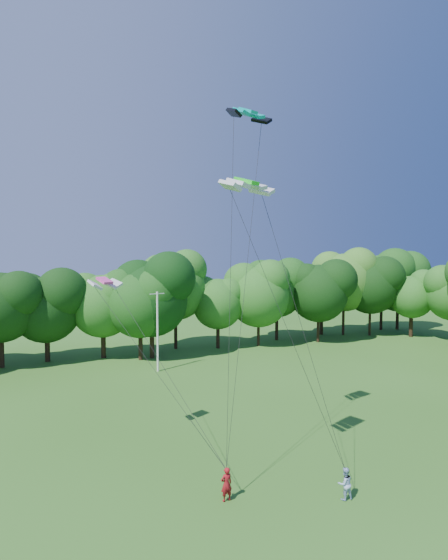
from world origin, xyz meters
name	(u,v)px	position (x,y,z in m)	size (l,w,h in m)	color
ground	(325,534)	(0.00, 0.00, 0.00)	(160.00, 160.00, 0.00)	#2C5A18
utility_pole	(158,331)	(2.06, 28.63, 4.26)	(1.64, 0.40, 8.29)	silver
kite_flyer_left	(226,484)	(-2.61, 4.19, 0.84)	(0.61, 0.40, 1.67)	maroon
kite_flyer_right	(345,484)	(2.65, 1.65, 0.80)	(0.77, 0.60, 1.59)	#A9C1EA
kite_teal	(248,111)	(0.69, 7.87, 20.31)	(2.83, 1.67, 0.61)	#05A6A0
kite_green	(246,181)	(-1.22, 4.72, 15.70)	(3.11, 2.05, 0.54)	#21E124
kite_pink	(105,280)	(-6.59, 12.58, 10.50)	(2.18, 1.60, 0.44)	#E840A2
tree_back_center	(151,287)	(3.35, 34.60, 8.39)	(9.24, 9.24, 13.44)	#301C13
tree_back_east	(344,278)	(33.66, 35.76, 8.68)	(9.56, 9.56, 13.90)	#312013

